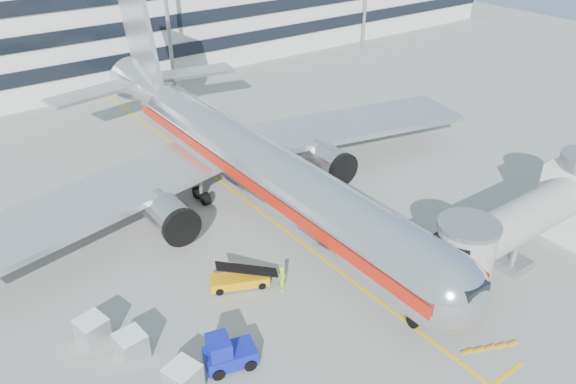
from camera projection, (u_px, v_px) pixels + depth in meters
ground at (332, 265)px, 41.51m from camera, size 180.00×180.00×0.00m
lead_in_line at (257, 209)px, 48.52m from camera, size 0.25×70.00×0.01m
main_jet at (245, 158)px, 47.63m from camera, size 50.95×48.70×16.06m
jet_bridge at (536, 216)px, 40.25m from camera, size 17.80×4.50×7.00m
terminal at (66, 17)px, 78.27m from camera, size 150.00×24.25×15.60m
belt_loader at (239, 279)px, 39.17m from camera, size 4.33×3.00×2.05m
baggage_tug at (227, 353)px, 32.59m from camera, size 3.30×2.52×2.22m
cargo_container_left at (93, 330)px, 34.35m from camera, size 1.97×1.97×1.75m
cargo_container_right at (131, 346)px, 33.28m from camera, size 1.75×1.75×1.71m
cargo_container_front at (183, 379)px, 31.03m from camera, size 2.12×2.12×1.78m
ramp_worker at (283, 279)px, 38.61m from camera, size 0.82×0.82×1.92m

